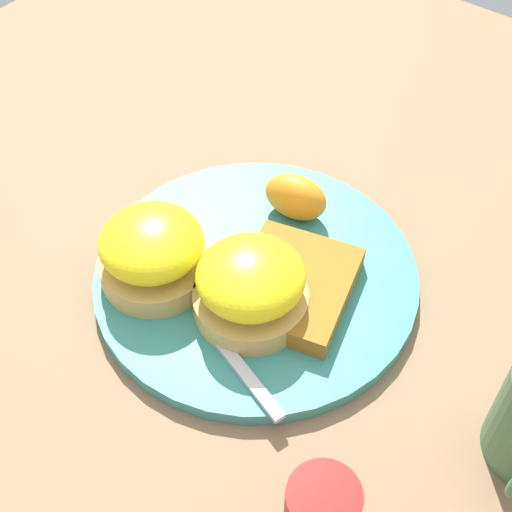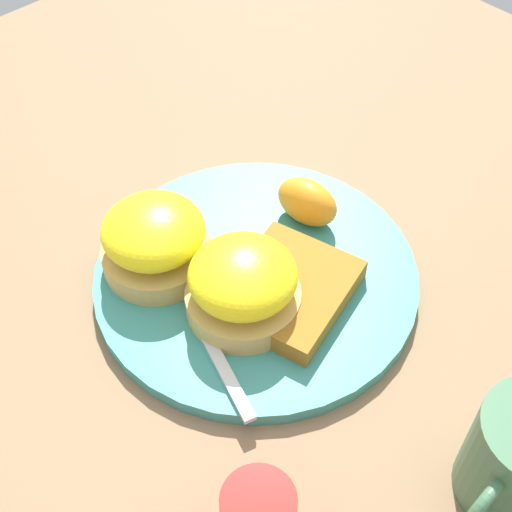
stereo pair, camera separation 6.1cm
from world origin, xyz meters
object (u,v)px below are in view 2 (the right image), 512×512
Objects in this scene: sandwich_benedict_left at (155,240)px; fork at (192,310)px; sandwich_benedict_right at (243,285)px; hashbrown_patty at (291,288)px; orange_wedge at (307,202)px.

sandwich_benedict_left is 0.49× the size of fork.
sandwich_benedict_left is 0.09m from sandwich_benedict_right.
hashbrown_patty is at bearing 148.20° from fork.
sandwich_benedict_left is 0.14m from orange_wedge.
orange_wedge is 0.31× the size of fork.
sandwich_benedict_left reaches higher than fork.
hashbrown_patty is at bearing 155.27° from sandwich_benedict_right.
sandwich_benedict_left is 0.07m from fork.
sandwich_benedict_right is 1.60× the size of orange_wedge.
fork is at bearing -38.82° from sandwich_benedict_right.
fork is at bearing 3.69° from orange_wedge.
fork is (0.07, -0.04, -0.01)m from hashbrown_patty.
sandwich_benedict_right reaches higher than hashbrown_patty.
sandwich_benedict_left is 0.12m from hashbrown_patty.
sandwich_benedict_right is at bearing -24.73° from hashbrown_patty.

